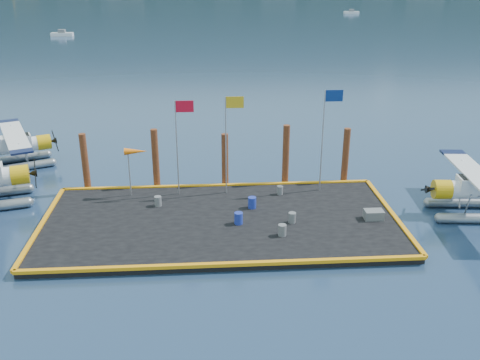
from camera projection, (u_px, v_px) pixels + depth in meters
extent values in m
plane|color=navy|center=(221.00, 225.00, 30.62)|extent=(4000.00, 4000.00, 0.00)
cube|color=black|center=(221.00, 222.00, 30.55)|extent=(20.00, 10.00, 0.40)
cylinder|color=#CD990B|center=(20.00, 175.00, 33.24)|extent=(1.33, 1.45, 1.22)
cube|color=black|center=(35.00, 173.00, 33.51)|extent=(0.66, 2.27, 1.18)
cylinder|color=gray|center=(6.00, 160.00, 40.04)|extent=(5.70, 2.89, 0.58)
cylinder|color=gray|center=(9.00, 169.00, 38.29)|extent=(5.70, 2.89, 0.58)
cylinder|color=silver|center=(8.00, 147.00, 38.76)|extent=(4.52, 2.74, 1.06)
cube|color=silver|center=(16.00, 142.00, 38.88)|extent=(2.36, 1.81, 0.87)
cube|color=black|center=(19.00, 138.00, 38.93)|extent=(1.64, 1.46, 0.53)
cylinder|color=#CD990B|center=(44.00, 142.00, 39.83)|extent=(1.33, 1.41, 1.12)
cube|color=black|center=(55.00, 141.00, 40.18)|extent=(0.90, 1.99, 1.08)
cube|color=silver|center=(15.00, 135.00, 38.70)|extent=(4.76, 8.51, 0.12)
cube|color=#0B1338|center=(9.00, 121.00, 42.11)|extent=(1.67, 1.37, 0.12)
cube|color=#0B1338|center=(21.00, 152.00, 35.30)|extent=(1.67, 1.37, 0.12)
cylinder|color=gray|center=(478.00, 203.00, 32.78)|extent=(6.14, 1.17, 0.59)
cube|color=silver|center=(477.00, 184.00, 31.17)|extent=(2.26, 1.29, 0.89)
cube|color=black|center=(472.00, 181.00, 31.10)|extent=(1.47, 1.16, 0.54)
cylinder|color=#CD990B|center=(442.00, 189.00, 31.34)|extent=(1.09, 1.23, 1.14)
cube|color=black|center=(427.00, 189.00, 31.36)|extent=(0.27, 2.19, 1.11)
cube|color=silver|center=(478.00, 176.00, 30.98)|extent=(2.32, 8.98, 0.12)
cube|color=#0B1338|center=(453.00, 153.00, 34.91)|extent=(1.56, 1.03, 0.13)
cylinder|color=#5A5B5F|center=(158.00, 201.00, 32.04)|extent=(0.43, 0.43, 0.61)
cylinder|color=#5A5B5F|center=(282.00, 230.00, 28.52)|extent=(0.45, 0.45, 0.63)
cylinder|color=#5A5B5F|center=(292.00, 218.00, 29.95)|extent=(0.43, 0.43, 0.60)
cylinder|color=navy|center=(239.00, 218.00, 29.80)|extent=(0.48, 0.48, 0.67)
cylinder|color=#5A5B5F|center=(280.00, 190.00, 33.66)|extent=(0.39, 0.39, 0.55)
cylinder|color=navy|center=(252.00, 203.00, 31.75)|extent=(0.48, 0.48, 0.68)
cube|color=#5A5B5F|center=(374.00, 215.00, 30.39)|extent=(1.07, 0.71, 0.53)
cylinder|color=#9899A1|center=(177.00, 149.00, 32.71)|extent=(0.08, 0.08, 6.00)
cube|color=red|center=(184.00, 106.00, 31.75)|extent=(1.10, 0.03, 0.70)
cylinder|color=#9899A1|center=(226.00, 146.00, 32.86)|extent=(0.08, 0.08, 6.20)
cube|color=gold|center=(235.00, 102.00, 31.87)|extent=(1.10, 0.03, 0.70)
cylinder|color=#9899A1|center=(322.00, 142.00, 33.19)|extent=(0.08, 0.08, 6.50)
cube|color=navy|center=(334.00, 96.00, 32.14)|extent=(1.10, 0.03, 0.70)
cylinder|color=#9899A1|center=(129.00, 173.00, 33.07)|extent=(0.07, 0.07, 3.00)
cone|color=orange|center=(136.00, 151.00, 32.58)|extent=(1.40, 0.44, 0.44)
cylinder|color=#4A2215|center=(85.00, 164.00, 34.32)|extent=(0.44, 0.44, 4.00)
cylinder|color=#4A2215|center=(156.00, 161.00, 34.58)|extent=(0.44, 0.44, 4.20)
cylinder|color=#4A2215|center=(225.00, 162.00, 34.94)|extent=(0.44, 0.44, 3.80)
cylinder|color=#4A2215|center=(286.00, 157.00, 35.11)|extent=(0.44, 0.44, 4.30)
cylinder|color=#4A2215|center=(345.00, 158.00, 35.42)|extent=(0.44, 0.44, 4.00)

